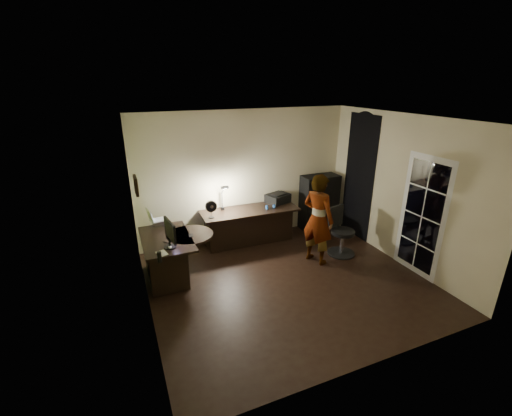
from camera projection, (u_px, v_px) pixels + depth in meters
name	position (u px, v px, depth m)	size (l,w,h in m)	color
floor	(288.00, 282.00, 5.84)	(4.50, 4.00, 0.01)	black
ceiling	(294.00, 119.00, 4.88)	(4.50, 4.00, 0.01)	silver
wall_back	(245.00, 176.00, 7.09)	(4.50, 0.01, 2.70)	beige
wall_front	(380.00, 269.00, 3.63)	(4.50, 0.01, 2.70)	beige
wall_left	(141.00, 231.00, 4.54)	(0.01, 4.00, 2.70)	beige
wall_right	(401.00, 191.00, 6.17)	(0.01, 4.00, 2.70)	beige
green_wall_overlay	(142.00, 231.00, 4.55)	(0.00, 4.00, 2.70)	#536527
arched_doorway	(359.00, 178.00, 7.18)	(0.01, 0.90, 2.60)	black
french_door	(422.00, 217.00, 5.80)	(0.02, 0.92, 2.10)	white
framed_picture	(136.00, 185.00, 4.77)	(0.04, 0.30, 0.25)	black
desk_left	(168.00, 258.00, 5.85)	(0.80, 1.30, 0.75)	black
desk_right	(250.00, 226.00, 7.09)	(1.99, 0.70, 0.75)	black
cabinet	(319.00, 202.00, 7.76)	(0.83, 0.41, 1.24)	black
laptop_stand	(159.00, 223.00, 6.21)	(0.23, 0.19, 0.10)	silver
laptop	(159.00, 214.00, 6.15)	(0.33, 0.31, 0.22)	silver
monitor	(169.00, 238.00, 5.35)	(0.10, 0.49, 0.32)	black
mouse	(170.00, 247.00, 5.37)	(0.06, 0.08, 0.03)	silver
phone	(191.00, 235.00, 5.81)	(0.07, 0.14, 0.01)	black
pen	(166.00, 243.00, 5.55)	(0.01, 0.13, 0.01)	black
speaker	(159.00, 257.00, 4.94)	(0.06, 0.06, 0.16)	black
notepad	(162.00, 253.00, 5.21)	(0.14, 0.20, 0.01)	silver
desk_fan	(211.00, 209.00, 6.51)	(0.22, 0.12, 0.35)	black
headphones	(270.00, 206.00, 7.00)	(0.21, 0.09, 0.10)	#1D4C98
printer	(278.00, 198.00, 7.34)	(0.47, 0.37, 0.21)	black
desk_lamp	(222.00, 196.00, 6.85)	(0.14, 0.26, 0.58)	black
office_chair	(343.00, 232.00, 6.60)	(0.53, 0.53, 0.95)	black
person	(318.00, 219.00, 6.21)	(0.61, 0.41, 1.70)	#D8A88C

